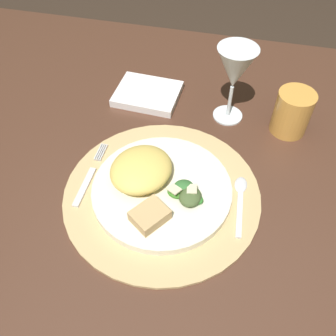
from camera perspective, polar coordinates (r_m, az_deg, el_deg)
ground_plane at (r=1.39m, az=-2.44°, el=-18.75°), size 6.00×6.00×0.00m
dining_table at (r=0.84m, az=-3.83°, el=-3.04°), size 1.42×1.02×0.73m
placemat at (r=0.70m, az=-0.95°, el=-3.97°), size 0.37×0.37×0.01m
dinner_plate at (r=0.69m, az=-0.96°, el=-3.41°), size 0.26×0.26×0.02m
pasta_serving at (r=0.68m, az=-4.20°, el=-0.20°), size 0.15×0.16×0.04m
salad_greens at (r=0.66m, az=2.88°, el=-3.87°), size 0.08×0.06×0.03m
bread_piece at (r=0.63m, az=-2.87°, el=-7.38°), size 0.07×0.08×0.02m
fork at (r=0.73m, az=-12.14°, el=-1.31°), size 0.01×0.16×0.00m
spoon at (r=0.70m, az=11.18°, el=-4.28°), size 0.02×0.14×0.01m
napkin at (r=0.90m, az=-3.19°, el=11.45°), size 0.15×0.13×0.02m
wine_glass at (r=0.78m, az=10.39°, el=14.76°), size 0.08×0.08×0.17m
amber_tumbler at (r=0.83m, az=18.77°, el=8.19°), size 0.08×0.08×0.10m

